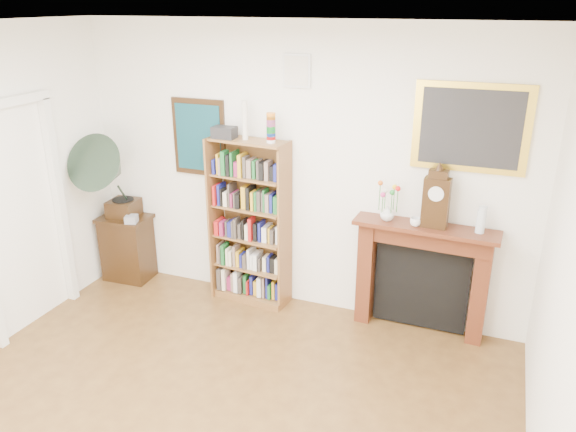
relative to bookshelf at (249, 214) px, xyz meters
The scene contains 15 objects.
room 2.42m from the bookshelf, 79.19° to the right, with size 4.51×5.01×2.81m.
door_casing 2.12m from the bookshelf, 147.07° to the right, with size 0.08×1.02×2.17m.
teal_poster 0.93m from the bookshelf, 166.92° to the left, with size 0.58×0.04×0.78m.
small_picture 1.47m from the bookshelf, 17.43° to the left, with size 0.26×0.04×0.30m.
gilt_painting 2.24m from the bookshelf, ahead, with size 0.95×0.04×0.75m.
bookshelf is the anchor object (origin of this frame).
side_cabinet 1.60m from the bookshelf, behind, with size 0.54×0.39×0.73m, color black.
fireplace 1.76m from the bookshelf, ahead, with size 1.29×0.36×1.08m.
gramophone 1.55m from the bookshelf, behind, with size 0.66×0.79×0.98m.
cd_stack 1.33m from the bookshelf, behind, with size 0.12×0.12×0.08m, color #AFAFBB.
mantel_clock 1.83m from the bookshelf, ahead, with size 0.23×0.14×0.52m.
flower_vase 1.39m from the bookshelf, ahead, with size 0.13×0.13×0.14m, color silver.
teacup 1.64m from the bookshelf, ahead, with size 0.10×0.10×0.08m, color white.
bottle_left 2.19m from the bookshelf, ahead, with size 0.07×0.07×0.24m, color silver.
bottle_right 2.18m from the bookshelf, ahead, with size 0.06×0.06×0.20m, color silver.
Camera 1 is at (1.81, -2.38, 2.95)m, focal length 35.00 mm.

